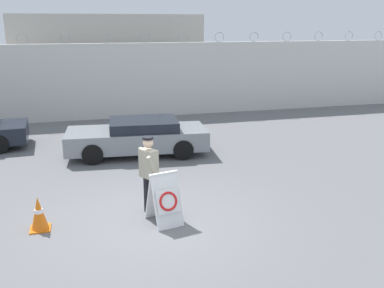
{
  "coord_description": "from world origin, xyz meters",
  "views": [
    {
      "loc": [
        -1.43,
        -8.64,
        4.25
      ],
      "look_at": [
        1.42,
        1.87,
        1.17
      ],
      "focal_mm": 40.0,
      "sensor_mm": 36.0,
      "label": 1
    }
  ],
  "objects_px": {
    "traffic_cone_near": "(39,214)",
    "parked_car_rear_sedan": "(138,136)",
    "barricade_sign": "(165,198)",
    "security_guard": "(149,171)"
  },
  "relations": [
    {
      "from": "barricade_sign",
      "to": "security_guard",
      "type": "height_order",
      "value": "security_guard"
    },
    {
      "from": "security_guard",
      "to": "traffic_cone_near",
      "type": "xyz_separation_m",
      "value": [
        -2.41,
        -0.24,
        -0.66
      ]
    },
    {
      "from": "parked_car_rear_sedan",
      "to": "barricade_sign",
      "type": "bearing_deg",
      "value": 93.21
    },
    {
      "from": "traffic_cone_near",
      "to": "parked_car_rear_sedan",
      "type": "bearing_deg",
      "value": 59.98
    },
    {
      "from": "security_guard",
      "to": "parked_car_rear_sedan",
      "type": "bearing_deg",
      "value": 143.78
    },
    {
      "from": "traffic_cone_near",
      "to": "parked_car_rear_sedan",
      "type": "height_order",
      "value": "parked_car_rear_sedan"
    },
    {
      "from": "barricade_sign",
      "to": "parked_car_rear_sedan",
      "type": "xyz_separation_m",
      "value": [
        0.19,
        5.29,
        0.04
      ]
    },
    {
      "from": "security_guard",
      "to": "traffic_cone_near",
      "type": "bearing_deg",
      "value": -115.45
    },
    {
      "from": "barricade_sign",
      "to": "parked_car_rear_sedan",
      "type": "bearing_deg",
      "value": 75.33
    },
    {
      "from": "barricade_sign",
      "to": "traffic_cone_near",
      "type": "xyz_separation_m",
      "value": [
        -2.65,
        0.39,
        -0.21
      ]
    }
  ]
}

